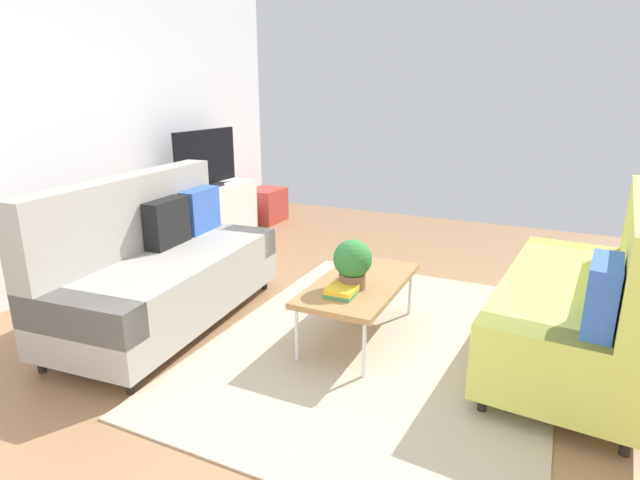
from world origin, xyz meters
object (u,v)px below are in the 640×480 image
object	(u,v)px
bottle_0	(186,186)
bottle_1	(193,184)
couch_green	(587,299)
coffee_table	(359,285)
tv	(206,160)
bottle_2	(198,184)
couch_beige	(161,266)
potted_plant	(353,262)
storage_trunk	(266,205)
tv_console	(208,215)
vase_0	(167,189)
table_book_0	(343,292)

from	to	relation	value
bottle_0	bottle_1	distance (m)	0.11
couch_green	coffee_table	bearing A→B (deg)	106.01
tv	bottle_2	world-z (taller)	tv
couch_beige	potted_plant	bearing A→B (deg)	95.39
tv	storage_trunk	bearing A→B (deg)	-4.16
storage_trunk	tv	bearing A→B (deg)	175.84
tv	storage_trunk	xyz separation A→B (m)	(1.10, -0.08, -0.73)
bottle_1	couch_beige	bearing A→B (deg)	-148.71
tv_console	vase_0	size ratio (longest dim) A/B	9.38
storage_trunk	bottle_2	size ratio (longest dim) A/B	3.59
vase_0	couch_green	bearing A→B (deg)	-98.94
storage_trunk	bottle_1	world-z (taller)	bottle_1
couch_beige	vase_0	size ratio (longest dim) A/B	13.17
potted_plant	vase_0	distance (m)	2.68
bottle_2	potted_plant	bearing A→B (deg)	-120.78
couch_beige	tv_console	distance (m)	2.12
bottle_2	couch_beige	bearing A→B (deg)	-150.17
tv	bottle_2	size ratio (longest dim) A/B	6.90
tv_console	storage_trunk	distance (m)	1.11
table_book_0	vase_0	world-z (taller)	vase_0
tv_console	potted_plant	size ratio (longest dim) A/B	4.17
vase_0	tv	bearing A→B (deg)	-6.88
couch_green	bottle_0	bearing A→B (deg)	82.93
bottle_1	bottle_2	distance (m)	0.10
coffee_table	tv_console	size ratio (longest dim) A/B	0.79
tv	bottle_2	distance (m)	0.30
table_book_0	bottle_2	bearing A→B (deg)	56.90
table_book_0	bottle_2	world-z (taller)	bottle_2
bottle_1	bottle_2	bearing A→B (deg)	0.00
couch_green	tv_console	size ratio (longest dim) A/B	1.40
couch_green	potted_plant	size ratio (longest dim) A/B	5.84
coffee_table	vase_0	distance (m)	2.65
bottle_0	couch_green	bearing A→B (deg)	-101.89
storage_trunk	bottle_2	world-z (taller)	bottle_2
potted_plant	bottle_0	xyz separation A→B (m)	(1.21, 2.38, 0.12)
couch_green	tv	bearing A→B (deg)	77.50
coffee_table	potted_plant	size ratio (longest dim) A/B	3.27
bottle_0	vase_0	bearing A→B (deg)	154.49
couch_beige	bottle_0	world-z (taller)	couch_beige
tv	bottle_1	size ratio (longest dim) A/B	6.05
tv	vase_0	bearing A→B (deg)	173.12
potted_plant	bottle_1	xyz separation A→B (m)	(1.32, 2.38, 0.12)
couch_beige	potted_plant	xyz separation A→B (m)	(0.26, -1.42, 0.16)
tv_console	vase_0	bearing A→B (deg)	175.07
bottle_0	bottle_1	world-z (taller)	bottle_1
couch_green	coffee_table	world-z (taller)	couch_green
storage_trunk	bottle_2	distance (m)	1.38
vase_0	couch_beige	bearing A→B (deg)	-140.62
couch_beige	tv	xyz separation A→B (m)	(1.86, 0.98, 0.51)
bottle_2	storage_trunk	bearing A→B (deg)	-2.67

